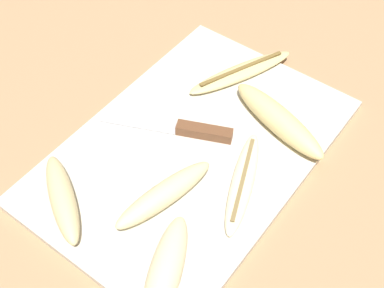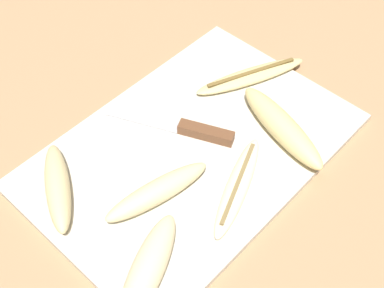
# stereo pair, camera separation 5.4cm
# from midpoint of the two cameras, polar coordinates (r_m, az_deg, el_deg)

# --- Properties ---
(ground_plane) EXTENTS (4.00, 4.00, 0.00)m
(ground_plane) POSITION_cam_midpoint_polar(r_m,az_deg,el_deg) (0.85, 1.84, -1.01)
(ground_plane) COLOR tan
(cutting_board) EXTENTS (0.51, 0.34, 0.01)m
(cutting_board) POSITION_cam_midpoint_polar(r_m,az_deg,el_deg) (0.84, 1.85, -0.76)
(cutting_board) COLOR beige
(cutting_board) RESTS_ON ground_plane
(knife) EXTENTS (0.11, 0.21, 0.02)m
(knife) POSITION_cam_midpoint_polar(r_m,az_deg,el_deg) (0.85, 1.90, 1.44)
(knife) COLOR brown
(knife) RESTS_ON cutting_board
(banana_soft_right) EXTENTS (0.17, 0.07, 0.03)m
(banana_soft_right) POSITION_cam_midpoint_polar(r_m,az_deg,el_deg) (0.77, -1.69, -5.17)
(banana_soft_right) COLOR beige
(banana_soft_right) RESTS_ON cutting_board
(banana_golden_short) EXTENTS (0.10, 0.20, 0.04)m
(banana_golden_short) POSITION_cam_midpoint_polar(r_m,az_deg,el_deg) (0.86, 11.38, 1.75)
(banana_golden_short) COLOR #EDD689
(banana_golden_short) RESTS_ON cutting_board
(banana_mellow_near) EXTENTS (0.12, 0.15, 0.03)m
(banana_mellow_near) POSITION_cam_midpoint_polar(r_m,az_deg,el_deg) (0.79, -12.25, -4.59)
(banana_mellow_near) COLOR beige
(banana_mellow_near) RESTS_ON cutting_board
(banana_cream_curved) EXTENTS (0.17, 0.11, 0.03)m
(banana_cream_curved) POSITION_cam_midpoint_polar(r_m,az_deg,el_deg) (0.71, -2.47, -13.25)
(banana_cream_curved) COLOR beige
(banana_cream_curved) RESTS_ON cutting_board
(banana_spotted_left) EXTENTS (0.21, 0.12, 0.02)m
(banana_spotted_left) POSITION_cam_midpoint_polar(r_m,az_deg,el_deg) (0.95, 7.96, 7.14)
(banana_spotted_left) COLOR #DBC684
(banana_spotted_left) RESTS_ON cutting_board
(banana_bright_far) EXTENTS (0.19, 0.10, 0.02)m
(banana_bright_far) POSITION_cam_midpoint_polar(r_m,az_deg,el_deg) (0.79, 6.87, -4.55)
(banana_bright_far) COLOR beige
(banana_bright_far) RESTS_ON cutting_board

